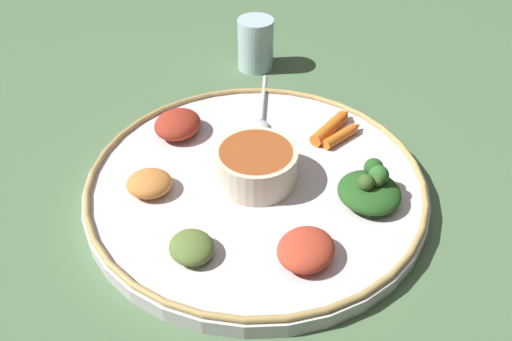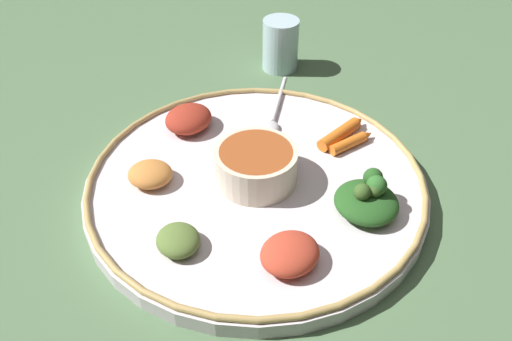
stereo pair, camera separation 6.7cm
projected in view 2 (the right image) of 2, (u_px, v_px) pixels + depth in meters
ground_plane at (256, 191)px, 0.70m from camera, size 2.40×2.40×0.00m
platter at (256, 185)px, 0.69m from camera, size 0.44×0.44×0.02m
platter_rim at (256, 178)px, 0.68m from camera, size 0.44×0.44×0.01m
center_bowl at (256, 164)px, 0.67m from camera, size 0.11×0.11×0.05m
spoon at (275, 114)px, 0.79m from camera, size 0.10×0.14×0.01m
greens_pile at (367, 199)px, 0.63m from camera, size 0.09×0.09×0.05m
carrot_near_spoon at (351, 142)px, 0.73m from camera, size 0.08×0.03×0.01m
carrot_outer at (342, 132)px, 0.75m from camera, size 0.09×0.05×0.02m
mound_collards at (178, 240)px, 0.59m from camera, size 0.05×0.06×0.02m
mound_berbere_red at (290, 254)px, 0.57m from camera, size 0.08×0.08×0.03m
mound_beet at (188, 119)px, 0.76m from camera, size 0.09×0.09×0.03m
mound_squash at (150, 174)px, 0.67m from camera, size 0.08×0.08×0.03m
drinking_glass at (280, 48)px, 0.93m from camera, size 0.06×0.06×0.09m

